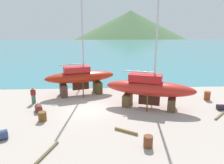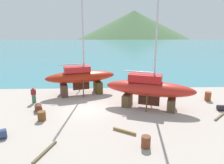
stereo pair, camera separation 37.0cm
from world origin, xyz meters
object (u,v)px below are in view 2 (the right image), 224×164
Objects in this scene: sailboat_small_center at (81,77)px; worker at (34,95)px; sailboat_far_slipway at (149,88)px; barrel_tipped_center at (221,108)px; barrel_rust_mid at (0,134)px; barrel_ochre at (38,108)px; barrel_by_slipway at (146,142)px; barrel_blue_faded at (208,96)px; barrel_rust_far at (42,116)px.

worker is (-4.52, -2.87, -1.16)m from sailboat_small_center.
sailboat_far_slipway reaches higher than barrel_tipped_center.
barrel_ochre is at bearing 76.40° from barrel_rust_mid.
worker is 2.15× the size of barrel_tipped_center.
barrel_ochre is (-17.06, 0.43, 0.06)m from barrel_tipped_center.
worker reaches higher than barrel_by_slipway.
barrel_ochre is at bearing 36.08° from worker.
barrel_blue_faded is at bearing 35.07° from sailboat_far_slipway.
sailboat_far_slipway reaches higher than barrel_rust_far.
sailboat_small_center is at bearing 167.16° from sailboat_far_slipway.
barrel_rust_mid is (-4.65, -10.17, -1.67)m from sailboat_small_center.
barrel_rust_far is at bearing -144.17° from sailboat_far_slipway.
barrel_blue_faded is (13.64, -2.70, -1.54)m from sailboat_small_center.
barrel_by_slipway is (9.92, -8.78, -0.46)m from worker.
barrel_ochre is (-10.38, -0.63, -1.60)m from sailboat_far_slipway.
sailboat_far_slipway is 15.75× the size of barrel_by_slipway.
barrel_by_slipway is 0.85× the size of barrel_ochre.
barrel_tipped_center is 0.82× the size of barrel_blue_faded.
sailboat_small_center reaches higher than barrel_rust_mid.
sailboat_far_slipway is at bearing -49.13° from sailboat_small_center.
barrel_rust_far reaches higher than barrel_ochre.
barrel_by_slipway is at bearing -132.61° from barrel_blue_faded.
barrel_by_slipway is (10.06, -1.48, 0.06)m from barrel_rust_mid.
sailboat_small_center is at bearing 114.90° from barrel_by_slipway.
barrel_by_slipway reaches higher than barrel_tipped_center.
worker is at bearing 88.97° from barrel_rust_mid.
sailboat_small_center is 13.36× the size of barrel_ochre.
sailboat_far_slipway is 10.52m from barrel_ochre.
sailboat_small_center is 7.79m from barrel_rust_far.
worker reaches higher than barrel_blue_faded.
barrel_tipped_center is 16.26m from barrel_rust_far.
barrel_by_slipway reaches higher than barrel_ochre.
sailboat_far_slipway is 6.97m from barrel_tipped_center.
barrel_by_slipway is 12.16m from barrel_blue_faded.
barrel_rust_mid is 0.91× the size of barrel_blue_faded.
barrel_tipped_center is 0.98× the size of barrel_rust_far.
barrel_rust_mid is 1.11× the size of barrel_tipped_center.
barrel_rust_far is (-16.19, -4.48, -0.08)m from barrel_blue_faded.
barrel_rust_far reaches higher than barrel_rust_mid.
sailboat_small_center is 6.39m from barrel_ochre.
sailboat_small_center is 5.47m from worker.
barrel_rust_mid is (-0.13, -7.30, -0.51)m from worker.
barrel_by_slipway is at bearing 58.84° from worker.
sailboat_small_center is 14.82m from barrel_tipped_center.
worker is (-11.46, 1.63, -1.08)m from sailboat_far_slipway.
barrel_tipped_center is at bearing 11.05° from sailboat_far_slipway.
barrel_blue_faded is at bearing -27.42° from sailboat_small_center.
barrel_ochre is at bearing -139.99° from sailboat_small_center.
barrel_ochre is (1.22, 5.04, -0.02)m from barrel_rust_mid.
barrel_blue_faded reaches higher than barrel_ochre.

